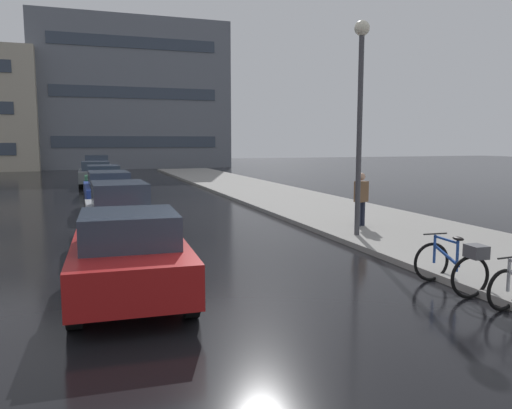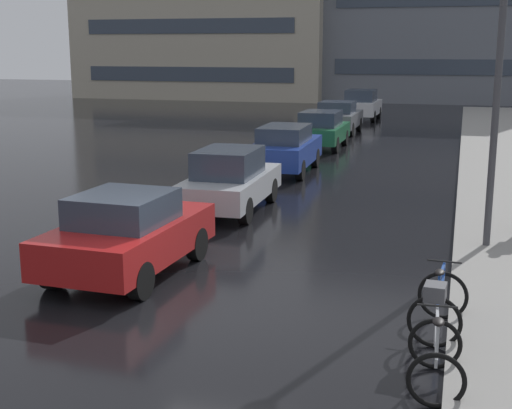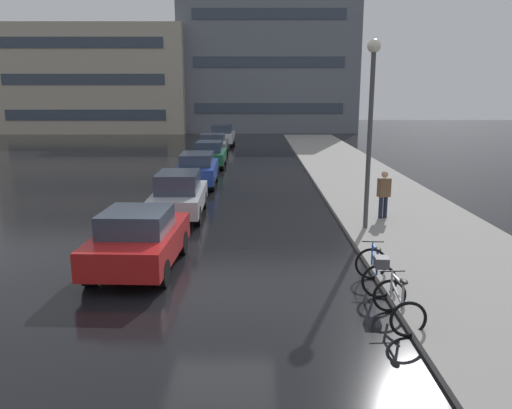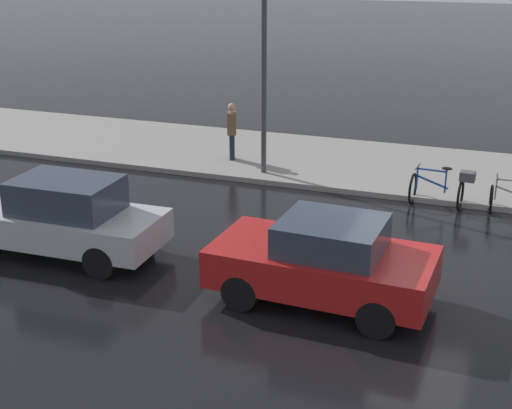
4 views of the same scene
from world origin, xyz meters
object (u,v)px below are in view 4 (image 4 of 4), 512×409
at_px(car_red, 324,261).
at_px(car_silver, 63,217).
at_px(pedestrian, 232,130).
at_px(streetlamp, 264,32).
at_px(bicycle_second, 443,187).

bearing_deg(car_red, car_silver, 88.09).
relative_size(car_silver, pedestrian, 2.37).
xyz_separation_m(car_silver, streetlamp, (6.14, -2.03, 3.02)).
relative_size(bicycle_second, pedestrian, 0.84).
bearing_deg(pedestrian, bicycle_second, -105.27).
xyz_separation_m(bicycle_second, streetlamp, (0.79, 4.76, 3.31)).
relative_size(car_red, car_silver, 0.93).
distance_m(bicycle_second, pedestrian, 6.25).
height_order(car_silver, streetlamp, streetlamp).
distance_m(car_red, car_silver, 5.39).
distance_m(bicycle_second, car_red, 5.72).
xyz_separation_m(bicycle_second, pedestrian, (1.64, 6.01, 0.48)).
bearing_deg(streetlamp, car_silver, 161.69).
height_order(car_silver, pedestrian, pedestrian).
relative_size(bicycle_second, car_silver, 0.35).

